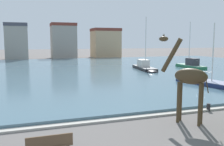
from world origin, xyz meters
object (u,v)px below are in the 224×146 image
object	(u,v)px
sailboat_navy	(213,85)
mooring_bollard	(208,107)
giraffe_statue	(188,78)
sailboat_green	(189,66)
sailboat_black	(145,68)
park_bench	(49,145)

from	to	relation	value
sailboat_navy	mooring_bollard	distance (m)	8.56
giraffe_statue	sailboat_green	size ratio (longest dim) A/B	0.65
sailboat_black	park_bench	world-z (taller)	sailboat_black
giraffe_statue	mooring_bollard	world-z (taller)	giraffe_statue
sailboat_green	sailboat_black	bearing A→B (deg)	-178.28
park_bench	sailboat_navy	bearing A→B (deg)	30.52
sailboat_black	giraffe_statue	bearing A→B (deg)	-110.95
sailboat_black	park_bench	bearing A→B (deg)	-123.81
sailboat_navy	park_bench	xyz separation A→B (m)	(-16.22, -9.56, 0.12)
sailboat_black	mooring_bollard	world-z (taller)	sailboat_black
giraffe_statue	sailboat_navy	size ratio (longest dim) A/B	0.63
mooring_bollard	park_bench	xyz separation A→B (m)	(-10.40, -3.29, 0.24)
park_bench	sailboat_black	bearing A→B (deg)	56.19
mooring_bollard	sailboat_green	bearing A→B (deg)	56.72
sailboat_navy	park_bench	size ratio (longest dim) A/B	4.40
giraffe_statue	sailboat_green	world-z (taller)	sailboat_green
mooring_bollard	sailboat_navy	bearing A→B (deg)	47.17
mooring_bollard	giraffe_statue	bearing A→B (deg)	-151.34
sailboat_black	park_bench	distance (m)	29.14
mooring_bollard	sailboat_black	bearing A→B (deg)	74.48
sailboat_black	park_bench	size ratio (longest dim) A/B	4.70
sailboat_navy	sailboat_green	xyz separation A→B (m)	(8.08, 14.89, 0.25)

